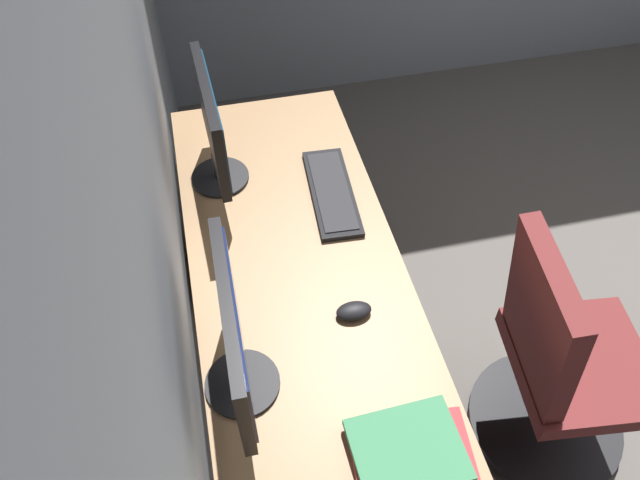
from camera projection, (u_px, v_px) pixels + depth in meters
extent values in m
cube|color=#8C939E|center=(122.00, 203.00, 1.27)|extent=(4.77, 0.10, 2.60)
cube|color=#936D47|center=(304.00, 294.00, 1.84)|extent=(1.90, 0.65, 0.03)
cylinder|color=silver|center=(322.00, 171.00, 2.72)|extent=(0.05, 0.05, 0.70)
cylinder|color=silver|center=(202.00, 191.00, 2.64)|extent=(0.05, 0.05, 0.70)
cube|color=#936D47|center=(282.00, 291.00, 2.29)|extent=(0.40, 0.50, 0.69)
cube|color=silver|center=(347.00, 279.00, 2.33)|extent=(0.37, 0.01, 0.61)
cylinder|color=black|center=(243.00, 383.00, 1.62)|extent=(0.20, 0.20, 0.01)
cylinder|color=black|center=(240.00, 373.00, 1.58)|extent=(0.04, 0.04, 0.10)
cube|color=black|center=(232.00, 333.00, 1.43)|extent=(0.48, 0.04, 0.29)
cube|color=#19234C|center=(240.00, 331.00, 1.43)|extent=(0.44, 0.01, 0.25)
cylinder|color=black|center=(220.00, 177.00, 2.14)|extent=(0.20, 0.20, 0.01)
cylinder|color=black|center=(218.00, 165.00, 2.09)|extent=(0.04, 0.04, 0.10)
cube|color=black|center=(211.00, 120.00, 1.95)|extent=(0.47, 0.05, 0.28)
cube|color=navy|center=(216.00, 120.00, 1.95)|extent=(0.43, 0.02, 0.25)
cube|color=black|center=(332.00, 192.00, 2.08)|extent=(0.43, 0.17, 0.02)
cube|color=#2D2D30|center=(332.00, 190.00, 2.07)|extent=(0.38, 0.13, 0.00)
ellipsoid|color=black|center=(354.00, 311.00, 1.76)|extent=(0.06, 0.10, 0.03)
cube|color=#B2383D|center=(412.00, 455.00, 1.49)|extent=(0.23, 0.31, 0.02)
cube|color=#3D8456|center=(408.00, 450.00, 1.48)|extent=(0.23, 0.27, 0.02)
cube|color=maroon|center=(581.00, 364.00, 1.97)|extent=(0.49, 0.47, 0.07)
cube|color=maroon|center=(542.00, 322.00, 1.74)|extent=(0.41, 0.18, 0.50)
cylinder|color=black|center=(560.00, 395.00, 2.13)|extent=(0.05, 0.05, 0.37)
cylinder|color=black|center=(544.00, 420.00, 2.29)|extent=(0.56, 0.56, 0.03)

